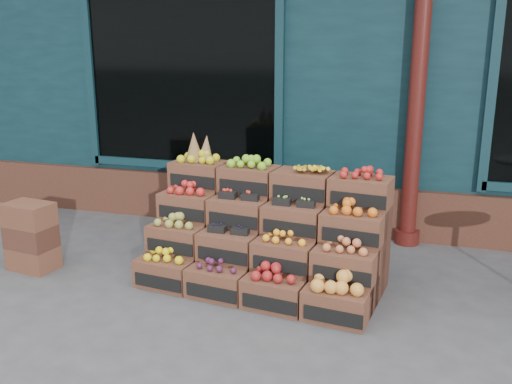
# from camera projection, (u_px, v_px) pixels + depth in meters

# --- Properties ---
(ground) EXTENTS (60.00, 60.00, 0.00)m
(ground) POSITION_uv_depth(u_px,v_px,m) (255.00, 307.00, 4.99)
(ground) COLOR #464649
(ground) RESTS_ON ground
(shop_facade) EXTENTS (12.00, 6.24, 4.80)m
(shop_facade) POSITION_uv_depth(u_px,v_px,m) (348.00, 30.00, 9.08)
(shop_facade) COLOR #0D272D
(shop_facade) RESTS_ON ground
(crate_display) EXTENTS (2.31, 1.32, 1.38)m
(crate_display) POSITION_uv_depth(u_px,v_px,m) (265.00, 240.00, 5.41)
(crate_display) COLOR brown
(crate_display) RESTS_ON ground
(spare_crates) EXTENTS (0.50, 0.38, 0.69)m
(spare_crates) POSITION_uv_depth(u_px,v_px,m) (31.00, 236.00, 5.74)
(spare_crates) COLOR brown
(spare_crates) RESTS_ON ground
(shopkeeper) EXTENTS (0.81, 0.59, 2.05)m
(shopkeeper) POSITION_uv_depth(u_px,v_px,m) (180.00, 130.00, 8.00)
(shopkeeper) COLOR #19571A
(shopkeeper) RESTS_ON ground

